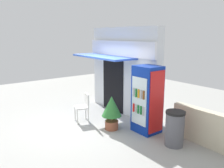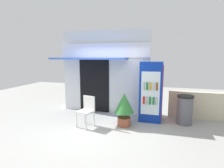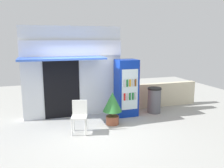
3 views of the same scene
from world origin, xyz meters
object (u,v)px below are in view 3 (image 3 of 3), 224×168
(drink_cooler, at_px, (127,88))
(trash_bin, at_px, (154,100))
(potted_plant_near_shop, at_px, (112,105))
(plastic_chair, at_px, (79,114))

(drink_cooler, relative_size, trash_bin, 2.12)
(potted_plant_near_shop, bearing_deg, trash_bin, 19.76)
(plastic_chair, relative_size, potted_plant_near_shop, 0.90)
(plastic_chair, relative_size, trash_bin, 1.00)
(drink_cooler, bearing_deg, potted_plant_near_shop, -136.57)
(plastic_chair, height_order, trash_bin, plastic_chair)
(potted_plant_near_shop, xyz_separation_m, trash_bin, (1.82, 0.65, -0.17))
(drink_cooler, distance_m, potted_plant_near_shop, 1.10)
(drink_cooler, relative_size, potted_plant_near_shop, 1.90)
(plastic_chair, xyz_separation_m, trash_bin, (2.92, 0.97, -0.08))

